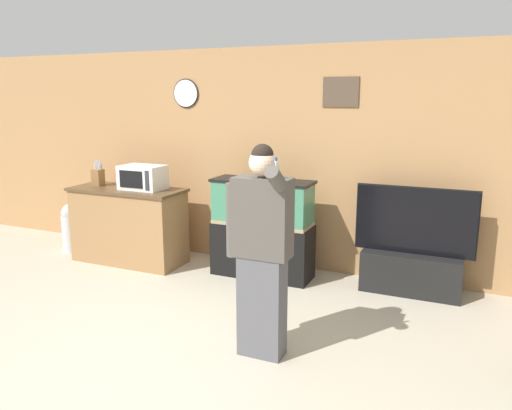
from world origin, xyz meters
The scene contains 9 objects.
ground_plane centered at (0.00, 0.00, 0.00)m, with size 18.00×18.00×0.00m, color #B2A893.
wall_back_paneled centered at (0.00, 2.63, 1.30)m, with size 10.00×0.08×2.60m.
counter_island centered at (-1.63, 1.96, 0.47)m, with size 1.43×0.60×0.93m.
microwave centered at (-1.41, 1.99, 1.08)m, with size 0.52×0.36×0.29m.
knife_block centered at (-2.08, 1.97, 1.05)m, with size 0.12×0.12×0.31m.
aquarium_on_stand centered at (0.09, 2.15, 0.56)m, with size 1.15×0.41×1.12m.
tv_on_stand centered at (1.72, 2.33, 0.34)m, with size 1.23×0.40×1.13m.
person_standing centered at (0.79, 0.49, 0.88)m, with size 0.53×0.40×1.69m.
trash_bin centered at (-2.60, 2.00, 0.33)m, with size 0.28×0.28×0.65m.
Camera 1 is at (2.24, -2.89, 2.03)m, focal length 35.00 mm.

